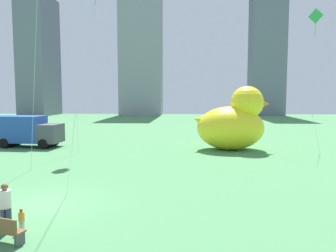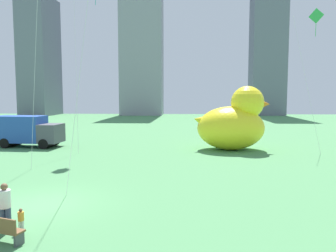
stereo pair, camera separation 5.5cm
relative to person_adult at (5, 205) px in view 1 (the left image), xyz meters
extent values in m
plane|color=#4B8751|center=(0.06, 2.77, -0.93)|extent=(140.00, 140.00, 0.00)
cube|color=brown|center=(0.32, -0.87, -0.51)|extent=(1.73, 0.94, 0.06)
cube|color=#47474C|center=(1.04, -1.10, -0.74)|extent=(0.19, 0.38, 0.39)
cylinder|color=#38476B|center=(-0.10, 0.00, -0.52)|extent=(0.19, 0.19, 0.83)
cylinder|color=#38476B|center=(0.10, 0.00, -0.52)|extent=(0.19, 0.19, 0.83)
cylinder|color=white|center=(0.00, 0.00, 0.21)|extent=(0.41, 0.41, 0.62)
sphere|color=brown|center=(0.00, 0.00, 0.64)|extent=(0.24, 0.24, 0.24)
cylinder|color=silver|center=(0.56, -0.11, -0.73)|extent=(0.09, 0.09, 0.41)
cylinder|color=silver|center=(0.66, -0.11, -0.73)|extent=(0.09, 0.09, 0.41)
cylinder|color=gold|center=(0.61, -0.11, -0.36)|extent=(0.21, 0.21, 0.31)
sphere|color=brown|center=(0.61, -0.11, -0.15)|extent=(0.12, 0.12, 0.12)
ellipsoid|color=yellow|center=(10.29, 17.91, 0.96)|extent=(5.79, 4.28, 3.78)
sphere|color=yellow|center=(11.67, 17.91, 3.19)|extent=(2.82, 2.82, 2.82)
cone|color=orange|center=(12.94, 17.91, 3.05)|extent=(1.27, 1.27, 1.27)
cone|color=yellow|center=(7.77, 17.91, 1.59)|extent=(1.73, 1.51, 1.82)
cube|color=#264CA5|center=(-8.82, 18.67, 0.72)|extent=(4.49, 2.67, 2.40)
cube|color=#4C4C56|center=(-5.85, 18.41, 0.36)|extent=(1.87, 2.44, 1.68)
cylinder|color=black|center=(-6.04, 18.42, -0.48)|extent=(1.11, 2.47, 0.90)
cylinder|color=black|center=(-9.74, 18.75, -0.48)|extent=(1.11, 2.47, 0.90)
cube|color=slate|center=(-27.94, 66.95, 12.91)|extent=(6.33, 11.30, 27.69)
cube|color=gray|center=(-3.94, 69.43, 16.99)|extent=(9.95, 7.71, 35.85)
cube|color=slate|center=(26.06, 69.93, 17.74)|extent=(7.86, 6.15, 37.35)
cylinder|color=silver|center=(-2.99, 9.90, 9.06)|extent=(1.11, 0.96, 20.00)
cylinder|color=silver|center=(1.37, 4.75, 5.67)|extent=(1.49, 1.18, 13.22)
cylinder|color=silver|center=(-2.86, 16.77, 6.05)|extent=(1.13, 3.25, 13.98)
cylinder|color=silver|center=(16.32, 17.07, 4.75)|extent=(2.01, 1.91, 11.37)
cube|color=green|center=(17.26, 18.06, 10.43)|extent=(0.98, 0.90, 1.27)
cylinder|color=green|center=(17.26, 18.06, 9.53)|extent=(0.04, 0.04, 1.60)
camera|label=1|loc=(6.17, -10.93, 3.80)|focal=35.40mm
camera|label=2|loc=(6.22, -10.93, 3.80)|focal=35.40mm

